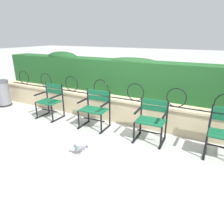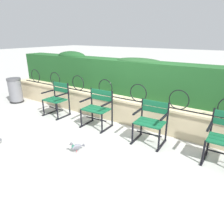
# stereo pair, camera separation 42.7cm
# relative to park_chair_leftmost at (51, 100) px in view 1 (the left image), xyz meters

# --- Properties ---
(ground_plane) EXTENTS (60.00, 60.00, 0.00)m
(ground_plane) POSITION_rel_park_chair_leftmost_xyz_m (1.93, -0.36, -0.47)
(ground_plane) COLOR #ADADA8
(stone_wall) EXTENTS (8.60, 0.41, 0.60)m
(stone_wall) POSITION_rel_park_chair_leftmost_xyz_m (1.93, 0.61, -0.16)
(stone_wall) COLOR #C6B289
(stone_wall) RESTS_ON ground
(iron_arch_fence) EXTENTS (8.03, 0.02, 0.42)m
(iron_arch_fence) POSITION_rel_park_chair_leftmost_xyz_m (1.71, 0.53, 0.32)
(iron_arch_fence) COLOR black
(iron_arch_fence) RESTS_ON stone_wall
(hedge_row) EXTENTS (8.42, 0.60, 0.99)m
(hedge_row) POSITION_rel_park_chair_leftmost_xyz_m (1.89, 1.08, 0.59)
(hedge_row) COLOR #1E5123
(hedge_row) RESTS_ON stone_wall
(park_chair_leftmost) EXTENTS (0.58, 0.53, 0.88)m
(park_chair_leftmost) POSITION_rel_park_chair_leftmost_xyz_m (0.00, 0.00, 0.00)
(park_chair_leftmost) COLOR #145B38
(park_chair_leftmost) RESTS_ON ground
(park_chair_centre_left) EXTENTS (0.65, 0.55, 0.86)m
(park_chair_centre_left) POSITION_rel_park_chair_leftmost_xyz_m (1.35, 0.03, 0.00)
(park_chair_centre_left) COLOR #145B38
(park_chair_centre_left) RESTS_ON ground
(park_chair_centre_right) EXTENTS (0.61, 0.55, 0.83)m
(park_chair_centre_right) POSITION_rel_park_chair_leftmost_xyz_m (2.71, 0.01, -0.01)
(park_chair_centre_right) COLOR #145B38
(park_chair_centre_right) RESTS_ON ground
(pigeon_far_side) EXTENTS (0.18, 0.28, 0.22)m
(pigeon_far_side) POSITION_rel_park_chair_leftmost_xyz_m (1.76, -1.14, -0.35)
(pigeon_far_side) COLOR slate
(pigeon_far_side) RESTS_ON ground
(trash_bin) EXTENTS (0.44, 0.44, 0.78)m
(trash_bin) POSITION_rel_park_chair_leftmost_xyz_m (-1.97, 0.01, -0.09)
(trash_bin) COLOR slate
(trash_bin) RESTS_ON ground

